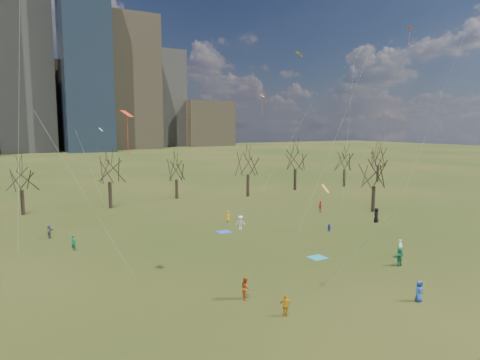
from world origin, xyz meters
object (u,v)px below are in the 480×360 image
person_1 (400,248)px  person_2 (246,288)px  person_0 (419,291)px  person_4 (286,306)px  blanket_teal (317,258)px  blanket_navy (224,232)px

person_1 → person_2: 18.38m
person_0 → person_4: (-9.76, 2.78, -0.03)m
blanket_teal → person_4: (-10.13, -8.87, 0.74)m
person_2 → person_4: 3.91m
person_4 → person_0: bearing=-159.2°
person_0 → person_1: bearing=40.3°
blanket_navy → blanket_teal: bearing=-76.7°
blanket_navy → person_2: size_ratio=0.97×
blanket_navy → person_2: bearing=-112.9°
blanket_navy → person_1: 19.93m
person_2 → blanket_navy: bearing=0.9°
person_1 → person_2: person_2 is taller
blanket_teal → person_2: (-10.94, -5.04, 0.81)m
blanket_navy → person_4: bearing=-107.4°
blanket_teal → person_0: (-0.37, -11.65, 0.77)m
person_1 → person_2: size_ratio=0.99×
person_4 → person_2: bearing=-41.3°
blanket_teal → person_1: size_ratio=0.98×
blanket_teal → person_4: bearing=-138.8°
person_0 → person_2: person_2 is taller
blanket_teal → person_2: person_2 is taller
blanket_teal → person_0: 11.68m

